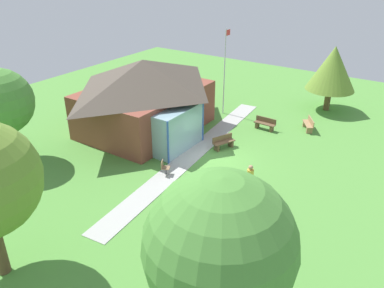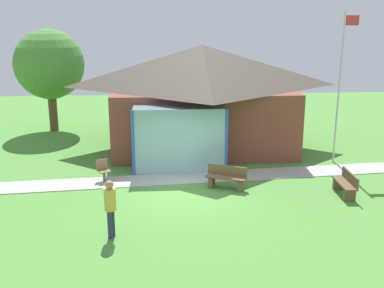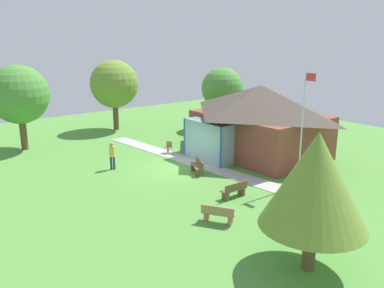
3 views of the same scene
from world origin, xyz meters
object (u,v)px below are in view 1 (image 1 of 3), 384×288
Objects in this scene: pavilion at (146,95)px; tree_lawn_corner at (220,246)px; bench_rear_near_path at (223,142)px; patio_chair_west at (165,168)px; tree_far_east at (333,68)px; visitor_strolling_lawn at (250,178)px; flagpole at (225,69)px; bench_mid_right at (265,124)px; bench_lawn_far_right at (309,125)px.

pavilion is 1.49× the size of tree_lawn_corner.
patio_chair_west is at bearing 10.03° from bench_rear_near_path.
tree_far_east is at bearing 8.29° from tree_lawn_corner.
visitor_strolling_lawn is at bearing 19.66° from tree_lawn_corner.
bench_mid_right is at bearing -104.83° from flagpole.
bench_mid_right is 9.04m from patio_chair_west.
pavilion is 5.97× the size of bench_rear_near_path.
bench_lawn_far_right is at bearing -71.61° from visitor_strolling_lawn.
patio_chair_west reaches higher than bench_mid_right.
bench_mid_right is 4.27m from bench_rear_near_path.
visitor_strolling_lawn is 0.35× the size of tree_far_east.
bench_lawn_far_right is at bearing 10.00° from tree_lawn_corner.
bench_mid_right is at bearing 90.07° from bench_lawn_far_right.
patio_chair_west is at bearing 45.95° from tree_lawn_corner.
bench_rear_near_path is at bearing 161.90° from tree_far_east.
bench_rear_near_path is 14.34m from tree_lawn_corner.
visitor_strolling_lawn reaches higher than bench_rear_near_path.
visitor_strolling_lawn is at bearing 110.79° from bench_mid_right.
pavilion is 1.45× the size of flagpole.
bench_rear_near_path is 1.80× the size of patio_chair_west.
pavilion is at bearing 36.10° from bench_mid_right.
bench_rear_near_path is at bearing 140.53° from patio_chair_west.
tree_lawn_corner is (-16.31, -5.72, 3.67)m from bench_mid_right.
flagpole reaches higher than patio_chair_west.
bench_lawn_far_right is at bearing -146.23° from bench_mid_right.
flagpole is 10.48m from patio_chair_west.
tree_far_east is (22.51, 3.28, -0.78)m from tree_lawn_corner.
visitor_strolling_lawn reaches higher than bench_mid_right.
tree_far_east is at bearing -109.65° from bench_mid_right.
pavilion is 6.12× the size of bench_mid_right.
bench_rear_near_path is 0.31× the size of tree_far_east.
bench_lawn_far_right is (1.60, -2.56, 0.00)m from bench_mid_right.
bench_lawn_far_right is 18.55m from tree_lawn_corner.
patio_chair_west reaches higher than bench_lawn_far_right.
bench_mid_right is 0.24× the size of tree_lawn_corner.
bench_lawn_far_right is 5.44m from tree_far_east.
tree_lawn_corner is at bearing -150.92° from flagpole.
tree_far_east is (14.23, 0.32, 2.28)m from visitor_strolling_lawn.
visitor_strolling_lawn is at bearing 72.96° from patio_chair_west.
pavilion is 6.40m from flagpole.
patio_chair_west is 0.17× the size of tree_far_east.
patio_chair_west is at bearing 163.36° from tree_far_east.
pavilion is 6.23m from bench_rear_near_path.
bench_mid_right is at bearing 140.76° from patio_chair_west.
tree_far_east is (10.81, -9.21, 0.74)m from pavilion.
flagpole is 4.23× the size of bench_lawn_far_right.
bench_rear_near_path is 6.74m from bench_lawn_far_right.
tree_far_east reaches higher than patio_chair_west.
visitor_strolling_lawn is (-9.63, -0.20, 0.62)m from bench_lawn_far_right.
tree_lawn_corner is 1.25× the size of tree_far_east.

